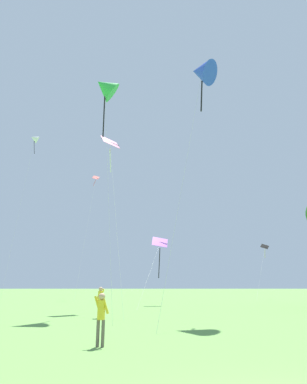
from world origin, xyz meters
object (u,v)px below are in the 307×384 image
Objects in this scene: kite_green_small at (105,88)px; kite_red_high at (94,186)px; kite_black_large at (264,250)px; person_foreground_watcher at (101,314)px; person_far_back at (100,299)px; kite_purple_streamer at (159,250)px; kite_white_distant at (34,139)px; kite_pink_low at (110,149)px; kite_blue_delta at (202,72)px.

kite_red_high reaches higher than kite_green_small.
person_foreground_watcher is (-17.82, -36.45, -5.85)m from kite_black_large.
person_far_back is (5.81, -27.64, -15.37)m from kite_red_high.
kite_red_high is at bearing 123.40° from kite_purple_streamer.
kite_purple_streamer is at bearing -37.52° from kite_white_distant.
kite_pink_low is 9.40× the size of person_foreground_watcher.
kite_pink_low reaches higher than person_far_back.
kite_red_high is 32.16m from person_far_back.
kite_red_high is 40.44m from person_foreground_watcher.
kite_white_distant reaches higher than person_far_back.
kite_purple_streamer is at bearing 74.11° from person_far_back.
kite_black_large is at bearing 46.34° from kite_pink_low.
kite_green_small reaches higher than kite_purple_streamer.
kite_pink_low is 9.99m from kite_blue_delta.
kite_red_high is at bearing 101.50° from kite_green_small.
kite_purple_streamer is 17.23m from kite_blue_delta.
kite_blue_delta is at bearing -14.74° from kite_green_small.
kite_blue_delta is 19.54m from person_foreground_watcher.
person_foreground_watcher is (-2.34, -22.17, -4.32)m from kite_purple_streamer.
kite_pink_low is 29.54m from kite_black_large.
kite_green_small is at bearing 165.26° from kite_blue_delta.
kite_red_high is (-9.56, 14.49, 11.14)m from kite_purple_streamer.
kite_blue_delta is 31.11m from kite_black_large.
kite_purple_streamer is 4.46× the size of person_far_back.
kite_pink_low is 0.81× the size of kite_green_small.
person_far_back is at bearing -78.12° from kite_red_high.
kite_blue_delta is at bearing -65.08° from kite_red_high.
kite_blue_delta reaches higher than kite_pink_low.
kite_white_distant is at bearing 142.48° from kite_purple_streamer.
kite_red_high reaches higher than person_far_back.
kite_purple_streamer is at bearing 103.22° from kite_blue_delta.
kite_white_distant is at bearing 129.50° from kite_blue_delta.
person_foreground_watcher is (2.16, -11.82, -16.00)m from kite_green_small.
kite_green_small is at bearing -113.52° from kite_purple_streamer.
person_foreground_watcher is at bearing -116.05° from kite_black_large.
person_foreground_watcher is at bearing -96.03° from kite_purple_streamer.
person_foreground_watcher is (7.21, -36.66, -15.46)m from kite_red_high.
person_foreground_watcher is (-5.23, -9.88, -16.03)m from kite_blue_delta.
person_far_back is (-6.63, -0.85, -15.94)m from kite_blue_delta.
kite_pink_low is 20.00m from person_foreground_watcher.
kite_white_distant is (-15.24, 25.51, 7.67)m from kite_green_small.
kite_purple_streamer is 21.11m from kite_black_large.
kite_pink_low is at bearing 88.71° from kite_green_small.
kite_black_large is (19.89, 20.85, -6.49)m from kite_pink_low.
person_foreground_watcher is (2.08, -15.60, -12.34)m from kite_pink_low.
kite_red_high reaches higher than kite_pink_low.
kite_black_large reaches higher than kite_purple_streamer.
kite_blue_delta is 0.71× the size of kite_white_distant.
kite_green_small is 10.57× the size of person_far_back.
kite_white_distant reaches higher than kite_red_high.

